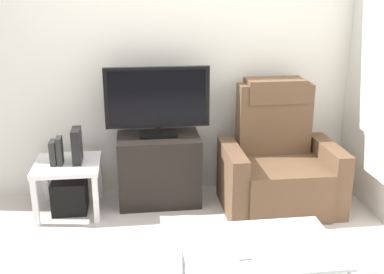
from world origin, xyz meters
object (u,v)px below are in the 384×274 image
object	(u,v)px
book_leftmost	(53,153)
side_table	(68,170)
television	(157,100)
book_middle	(60,151)
cell_phone	(242,252)
coffee_table	(260,249)
subwoofer_box	(70,195)
game_console	(77,146)
tv_stand	(159,169)
recliner_armchair	(278,164)

from	to	relation	value
book_leftmost	side_table	bearing A→B (deg)	11.31
television	book_leftmost	world-z (taller)	television
book_middle	cell_phone	xyz separation A→B (m)	(1.19, -1.48, -0.13)
book_middle	coffee_table	bearing A→B (deg)	-47.02
subwoofer_box	game_console	distance (m)	0.45
tv_stand	book_leftmost	bearing A→B (deg)	-172.22
book_leftmost	book_middle	bearing A→B (deg)	0.00
coffee_table	subwoofer_box	bearing A→B (deg)	131.51
subwoofer_box	book_leftmost	distance (m)	0.41
subwoofer_box	cell_phone	world-z (taller)	cell_phone
television	book_leftmost	distance (m)	0.96
cell_phone	book_middle	bearing A→B (deg)	127.63
side_table	book_leftmost	distance (m)	0.20
book_leftmost	cell_phone	size ratio (longest dim) A/B	1.35
recliner_armchair	tv_stand	bearing A→B (deg)	169.05
side_table	game_console	distance (m)	0.23
game_console	cell_phone	size ratio (longest dim) A/B	1.93
book_leftmost	book_middle	distance (m)	0.05
tv_stand	television	size ratio (longest dim) A/B	0.80
tv_stand	cell_phone	xyz separation A→B (m)	(0.37, -1.60, 0.12)
subwoofer_box	coffee_table	world-z (taller)	coffee_table
television	book_middle	world-z (taller)	television
television	side_table	size ratio (longest dim) A/B	1.64
book_leftmost	game_console	world-z (taller)	game_console
tv_stand	coffee_table	xyz separation A→B (m)	(0.50, -1.53, 0.08)
tv_stand	side_table	distance (m)	0.78
recliner_armchair	game_console	bearing A→B (deg)	176.34
book_middle	game_console	world-z (taller)	game_console
tv_stand	book_middle	world-z (taller)	book_middle
side_table	subwoofer_box	size ratio (longest dim) A/B	1.90
tv_stand	game_console	world-z (taller)	game_console
recliner_armchair	side_table	world-z (taller)	recliner_armchair
television	coffee_table	size ratio (longest dim) A/B	0.99
tv_stand	book_leftmost	world-z (taller)	book_leftmost
book_middle	coffee_table	xyz separation A→B (m)	(1.32, -1.41, -0.16)
recliner_armchair	book_leftmost	xyz separation A→B (m)	(-1.89, 0.08, 0.17)
tv_stand	recliner_armchair	xyz separation A→B (m)	(1.02, -0.20, 0.07)
side_table	cell_phone	bearing A→B (deg)	-52.78
game_console	subwoofer_box	bearing A→B (deg)	-173.66
recliner_armchair	cell_phone	distance (m)	1.55
tv_stand	television	distance (m)	0.62
television	game_console	distance (m)	0.77
television	cell_phone	size ratio (longest dim) A/B	5.92
cell_phone	coffee_table	bearing A→B (deg)	28.01
book_leftmost	book_middle	world-z (taller)	book_middle
book_middle	cell_phone	distance (m)	1.90
side_table	cell_phone	world-z (taller)	side_table
book_middle	coffee_table	world-z (taller)	book_middle
tv_stand	television	world-z (taller)	television
subwoofer_box	tv_stand	bearing A→B (deg)	7.32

